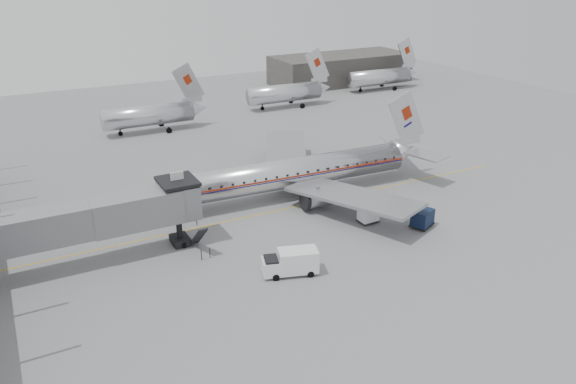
# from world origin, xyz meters

# --- Properties ---
(ground) EXTENTS (160.00, 160.00, 0.00)m
(ground) POSITION_xyz_m (0.00, 0.00, 0.00)
(ground) COLOR slate
(ground) RESTS_ON ground
(hangar) EXTENTS (30.00, 12.00, 6.00)m
(hangar) POSITION_xyz_m (45.00, 60.00, 3.00)
(hangar) COLOR #3B3835
(hangar) RESTS_ON ground
(apron_line) EXTENTS (60.00, 0.15, 0.01)m
(apron_line) POSITION_xyz_m (3.00, 6.00, 0.01)
(apron_line) COLOR gold
(apron_line) RESTS_ON ground
(jet_bridge) EXTENTS (21.00, 6.20, 7.10)m
(jet_bridge) POSITION_xyz_m (-16.66, 3.67, 4.18)
(jet_bridge) COLOR slate
(jet_bridge) RESTS_ON ground
(distant_aircraft_near) EXTENTS (16.39, 3.20, 10.26)m
(distant_aircraft_near) POSITION_xyz_m (-1.79, 42.00, 2.73)
(distant_aircraft_near) COLOR silver
(distant_aircraft_near) RESTS_ON ground
(distant_aircraft_mid) EXTENTS (16.39, 3.20, 10.26)m
(distant_aircraft_mid) POSITION_xyz_m (24.21, 46.00, 2.73)
(distant_aircraft_mid) COLOR silver
(distant_aircraft_mid) RESTS_ON ground
(distant_aircraft_far) EXTENTS (16.39, 3.20, 10.26)m
(distant_aircraft_far) POSITION_xyz_m (48.21, 50.00, 2.73)
(distant_aircraft_far) COLOR silver
(distant_aircraft_far) RESTS_ON ground
(airliner) EXTENTS (34.25, 31.70, 10.83)m
(airliner) POSITION_xyz_m (6.68, 8.97, 2.72)
(airliner) COLOR silver
(airliner) RESTS_ON ground
(service_van) EXTENTS (5.09, 3.16, 2.24)m
(service_van) POSITION_xyz_m (-2.61, -6.29, 1.18)
(service_van) COLOR white
(service_van) RESTS_ON ground
(baggage_cart_navy) EXTENTS (2.85, 2.57, 1.83)m
(baggage_cart_navy) POSITION_xyz_m (13.48, -4.36, 0.97)
(baggage_cart_navy) COLOR black
(baggage_cart_navy) RESTS_ON ground
(baggage_cart_white) EXTENTS (2.00, 1.54, 1.56)m
(baggage_cart_white) POSITION_xyz_m (9.28, -0.93, 0.83)
(baggage_cart_white) COLOR white
(baggage_cart_white) RESTS_ON ground
(ramp_worker) EXTENTS (0.76, 0.65, 1.75)m
(ramp_worker) POSITION_xyz_m (-1.51, -6.00, 0.88)
(ramp_worker) COLOR #D2DE1A
(ramp_worker) RESTS_ON ground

